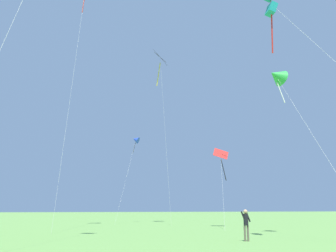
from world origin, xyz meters
name	(u,v)px	position (x,y,z in m)	size (l,w,h in m)	color
kite_red_high	(222,159)	(14.52, 25.50, 6.32)	(3.31, 5.62, 7.49)	red
kite_green_small	(277,76)	(13.70, 14.90, 10.83)	(2.06, 8.93, 11.57)	green
kite_teal_box	(271,4)	(10.79, 10.92, 13.63)	(2.10, 10.32, 14.67)	teal
kite_blue_delta	(136,140)	(9.43, 39.96, 10.50)	(3.98, 5.57, 11.07)	blue
kite_black_large	(160,64)	(11.25, 35.22, 19.43)	(2.11, 5.47, 21.46)	black
person_near_tree	(246,222)	(8.85, 11.74, 0.97)	(0.52, 0.22, 1.62)	#665B4C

